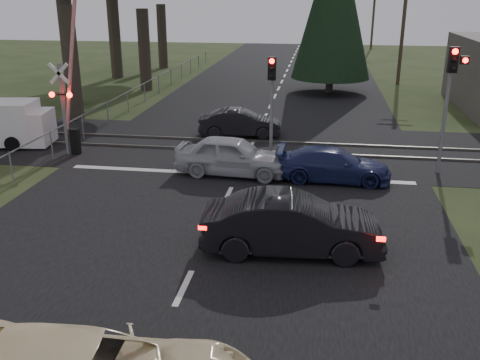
% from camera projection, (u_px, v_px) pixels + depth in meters
% --- Properties ---
extents(ground, '(120.00, 120.00, 0.00)m').
position_uv_depth(ground, '(184.00, 288.00, 12.49)').
color(ground, '#263417').
rests_on(ground, ground).
extents(road, '(14.00, 100.00, 0.01)m').
position_uv_depth(road, '(244.00, 160.00, 21.80)').
color(road, black).
rests_on(road, ground).
extents(rail_corridor, '(120.00, 8.00, 0.01)m').
position_uv_depth(rail_corridor, '(251.00, 147.00, 23.66)').
color(rail_corridor, black).
rests_on(rail_corridor, ground).
extents(stop_line, '(13.00, 0.35, 0.00)m').
position_uv_depth(stop_line, '(238.00, 174.00, 20.12)').
color(stop_line, silver).
rests_on(stop_line, ground).
extents(rail_near, '(120.00, 0.12, 0.10)m').
position_uv_depth(rail_near, '(248.00, 151.00, 22.90)').
color(rail_near, '#59544C').
rests_on(rail_near, ground).
extents(rail_far, '(120.00, 0.12, 0.10)m').
position_uv_depth(rail_far, '(253.00, 141.00, 24.39)').
color(rail_far, '#59544C').
rests_on(rail_far, ground).
extents(crossing_signal, '(1.62, 0.38, 6.96)m').
position_uv_depth(crossing_signal, '(69.00, 106.00, 21.93)').
color(crossing_signal, slate).
rests_on(crossing_signal, ground).
extents(traffic_signal_right, '(0.68, 0.48, 4.70)m').
position_uv_depth(traffic_signal_right, '(451.00, 86.00, 19.13)').
color(traffic_signal_right, slate).
rests_on(traffic_signal_right, ground).
extents(traffic_signal_center, '(0.32, 0.48, 4.10)m').
position_uv_depth(traffic_signal_center, '(272.00, 90.00, 21.34)').
color(traffic_signal_center, slate).
rests_on(traffic_signal_center, ground).
extents(utility_pole_mid, '(1.80, 0.26, 9.00)m').
position_uv_depth(utility_pole_mid, '(404.00, 17.00, 37.63)').
color(utility_pole_mid, '#4C3D2D').
rests_on(utility_pole_mid, ground).
extents(utility_pole_far, '(1.80, 0.26, 9.00)m').
position_uv_depth(utility_pole_far, '(374.00, 7.00, 60.91)').
color(utility_pole_far, '#4C3D2D').
rests_on(utility_pole_far, ground).
extents(fence_left, '(0.10, 36.00, 1.20)m').
position_uv_depth(fence_left, '(153.00, 97.00, 34.54)').
color(fence_left, slate).
rests_on(fence_left, ground).
extents(dark_hatchback, '(4.80, 1.97, 1.55)m').
position_uv_depth(dark_hatchback, '(292.00, 225.00, 13.97)').
color(dark_hatchback, black).
rests_on(dark_hatchback, ground).
extents(silver_car, '(4.38, 2.03, 1.45)m').
position_uv_depth(silver_car, '(232.00, 156.00, 19.93)').
color(silver_car, '#A6A8AE').
rests_on(silver_car, ground).
extents(blue_sedan, '(4.14, 1.74, 1.20)m').
position_uv_depth(blue_sedan, '(333.00, 165.00, 19.34)').
color(blue_sedan, navy).
rests_on(blue_sedan, ground).
extents(dark_car_far, '(3.95, 1.67, 1.27)m').
position_uv_depth(dark_car_far, '(240.00, 123.00, 25.22)').
color(dark_car_far, black).
rests_on(dark_car_far, ground).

